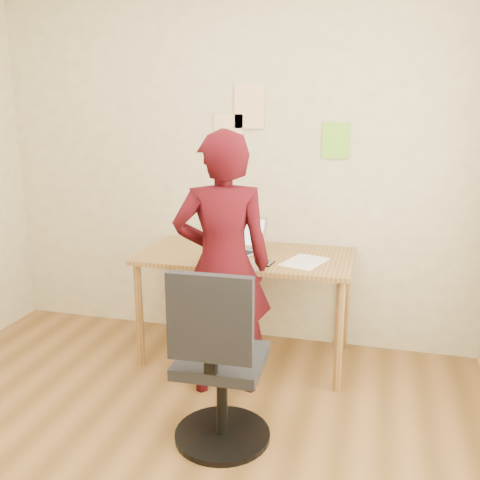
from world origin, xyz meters
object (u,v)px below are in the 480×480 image
(desk, at_px, (246,267))
(person, at_px, (223,265))
(laptop, at_px, (238,244))
(phone, at_px, (267,264))
(office_chair, at_px, (219,372))

(desk, xyz_separation_m, person, (-0.03, -0.44, 0.14))
(laptop, distance_m, phone, 0.36)
(laptop, bearing_deg, person, -63.99)
(laptop, xyz_separation_m, person, (0.04, -0.50, -0.00))
(person, bearing_deg, desk, -112.44)
(laptop, distance_m, office_chair, 1.14)
(laptop, bearing_deg, desk, -19.80)
(office_chair, xyz_separation_m, person, (-0.14, 0.56, 0.38))
(office_chair, bearing_deg, desk, 94.46)
(phone, height_order, office_chair, office_chair)
(phone, bearing_deg, office_chair, -85.99)
(laptop, relative_size, phone, 3.21)
(desk, relative_size, laptop, 3.46)
(desk, bearing_deg, laptop, 138.80)
(laptop, relative_size, person, 0.26)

